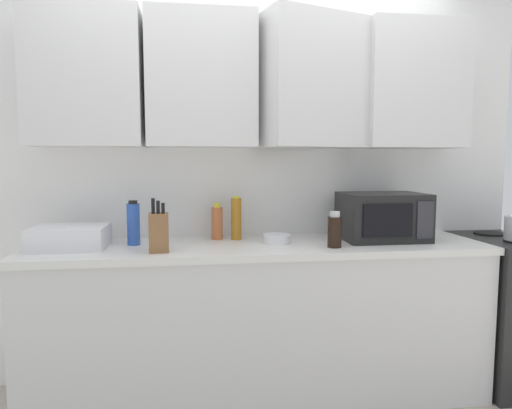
# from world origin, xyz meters

# --- Properties ---
(wall_back_with_cabinets) EXTENTS (3.45, 0.51, 2.60)m
(wall_back_with_cabinets) POSITION_xyz_m (0.00, -0.07, 1.58)
(wall_back_with_cabinets) COLOR white
(wall_back_with_cabinets) RESTS_ON ground_plane
(counter_run) EXTENTS (2.58, 0.63, 0.90)m
(counter_run) POSITION_xyz_m (0.00, -0.30, 0.45)
(counter_run) COLOR silver
(counter_run) RESTS_ON ground_plane
(microwave) EXTENTS (0.48, 0.37, 0.28)m
(microwave) POSITION_xyz_m (0.74, -0.27, 1.04)
(microwave) COLOR black
(microwave) RESTS_ON counter_run
(dish_rack) EXTENTS (0.38, 0.30, 0.12)m
(dish_rack) POSITION_xyz_m (-1.04, -0.30, 0.96)
(dish_rack) COLOR silver
(dish_rack) RESTS_ON counter_run
(knife_block) EXTENTS (0.11, 0.13, 0.28)m
(knife_block) POSITION_xyz_m (-0.56, -0.45, 1.00)
(knife_block) COLOR brown
(knife_block) RESTS_ON counter_run
(bottle_soy_dark) EXTENTS (0.08, 0.08, 0.20)m
(bottle_soy_dark) POSITION_xyz_m (0.39, -0.46, 0.99)
(bottle_soy_dark) COLOR black
(bottle_soy_dark) RESTS_ON counter_run
(bottle_amber_vinegar) EXTENTS (0.06, 0.06, 0.26)m
(bottle_amber_vinegar) POSITION_xyz_m (-0.12, -0.14, 1.03)
(bottle_amber_vinegar) COLOR #AD701E
(bottle_amber_vinegar) RESTS_ON counter_run
(bottle_blue_cleaner) EXTENTS (0.07, 0.07, 0.25)m
(bottle_blue_cleaner) POSITION_xyz_m (-0.71, -0.24, 1.02)
(bottle_blue_cleaner) COLOR #2D56B7
(bottle_blue_cleaner) RESTS_ON counter_run
(bottle_spice_jar) EXTENTS (0.07, 0.07, 0.22)m
(bottle_spice_jar) POSITION_xyz_m (-0.24, -0.13, 1.00)
(bottle_spice_jar) COLOR #BC6638
(bottle_spice_jar) RESTS_ON counter_run
(bowl_ceramic_small) EXTENTS (0.16, 0.16, 0.05)m
(bowl_ceramic_small) POSITION_xyz_m (0.10, -0.29, 0.93)
(bowl_ceramic_small) COLOR silver
(bowl_ceramic_small) RESTS_ON counter_run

